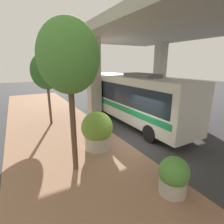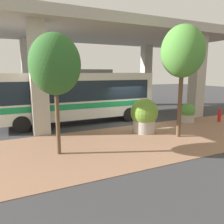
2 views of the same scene
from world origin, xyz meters
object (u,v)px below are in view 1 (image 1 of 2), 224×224
at_px(bus, 132,96).
at_px(street_tree_far, 46,71).
at_px(planter_middle, 97,131).
at_px(planter_front, 174,176).
at_px(street_tree_near, 69,58).

xyz_separation_m(bus, street_tree_far, (-5.43, 2.46, 1.78)).
xyz_separation_m(bus, planter_middle, (-4.05, -2.77, -0.99)).
distance_m(planter_front, planter_middle, 4.31).
bearing_deg(planter_front, street_tree_near, 129.30).
distance_m(bus, planter_front, 7.76).
relative_size(planter_front, street_tree_far, 0.27).
relative_size(street_tree_near, street_tree_far, 1.16).
height_order(planter_middle, street_tree_near, street_tree_near).
bearing_deg(street_tree_near, planter_front, -50.70).
bearing_deg(street_tree_near, bus, 35.29).
bearing_deg(street_tree_far, planter_front, -76.41).
distance_m(street_tree_near, street_tree_far, 6.47).
distance_m(planter_middle, street_tree_far, 6.08).
xyz_separation_m(street_tree_near, street_tree_far, (0.17, 6.43, -0.72)).
height_order(bus, planter_front, bus).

